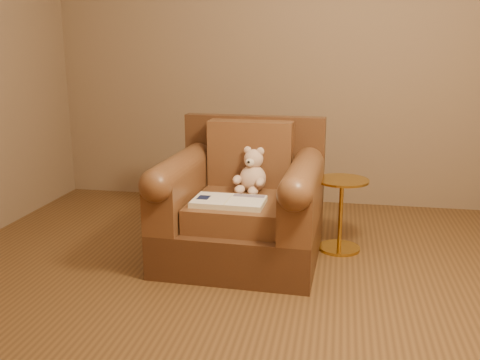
# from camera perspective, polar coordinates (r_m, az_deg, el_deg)

# --- Properties ---
(floor) EXTENTS (4.00, 4.00, 0.00)m
(floor) POSITION_cam_1_polar(r_m,az_deg,el_deg) (2.97, -0.01, -12.79)
(floor) COLOR brown
(floor) RESTS_ON ground
(armchair) EXTENTS (1.01, 0.96, 0.88)m
(armchair) POSITION_cam_1_polar(r_m,az_deg,el_deg) (3.45, 0.31, -2.81)
(armchair) COLOR #4A2B18
(armchair) RESTS_ON floor
(teddy_bear) EXTENTS (0.21, 0.25, 0.30)m
(teddy_bear) POSITION_cam_1_polar(r_m,az_deg,el_deg) (3.47, 1.28, 0.56)
(teddy_bear) COLOR beige
(teddy_bear) RESTS_ON armchair
(guidebook) EXTENTS (0.44, 0.27, 0.04)m
(guidebook) POSITION_cam_1_polar(r_m,az_deg,el_deg) (3.21, -1.21, -2.32)
(guidebook) COLOR beige
(guidebook) RESTS_ON armchair
(side_table) EXTENTS (0.35, 0.35, 0.49)m
(side_table) POSITION_cam_1_polar(r_m,az_deg,el_deg) (3.64, 10.69, -3.40)
(side_table) COLOR gold
(side_table) RESTS_ON floor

